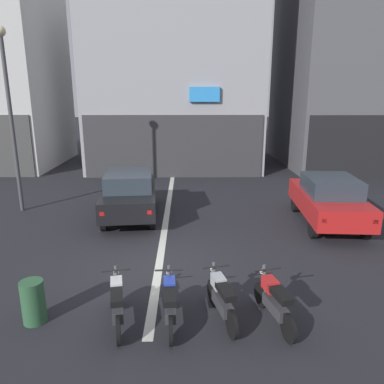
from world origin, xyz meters
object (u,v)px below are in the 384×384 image
(street_lamp, at_px, (9,103))
(motorcycle_white_row_leftmost, at_px, (117,302))
(car_black_crossing_near, at_px, (130,193))
(trash_bin, at_px, (33,302))
(car_red_parked_kerbside, at_px, (329,199))
(motorcycle_red_row_right_mid, at_px, (274,301))
(motorcycle_silver_row_centre, at_px, (221,298))
(car_blue_down_street, at_px, (194,150))
(motorcycle_blue_row_left_mid, at_px, (170,302))

(street_lamp, height_order, motorcycle_white_row_leftmost, street_lamp)
(street_lamp, relative_size, motorcycle_white_row_leftmost, 3.89)
(car_black_crossing_near, relative_size, trash_bin, 4.99)
(car_red_parked_kerbside, distance_m, motorcycle_red_row_right_mid, 6.27)
(car_red_parked_kerbside, distance_m, motorcycle_silver_row_centre, 6.70)
(car_black_crossing_near, relative_size, motorcycle_silver_row_centre, 2.58)
(car_blue_down_street, height_order, street_lamp, street_lamp)
(car_black_crossing_near, xyz_separation_m, motorcycle_red_row_right_mid, (3.63, -6.29, -0.43))
(car_red_parked_kerbside, relative_size, motorcycle_red_row_right_mid, 2.57)
(car_red_parked_kerbside, xyz_separation_m, motorcycle_silver_row_centre, (-4.05, -5.32, -0.43))
(car_blue_down_street, height_order, motorcycle_blue_row_left_mid, car_blue_down_street)
(motorcycle_blue_row_left_mid, xyz_separation_m, motorcycle_red_row_right_mid, (1.97, 0.01, 0.00))
(car_red_parked_kerbside, bearing_deg, motorcycle_white_row_leftmost, -137.92)
(car_red_parked_kerbside, bearing_deg, trash_bin, -145.02)
(car_red_parked_kerbside, bearing_deg, street_lamp, 171.26)
(street_lamp, distance_m, motorcycle_blue_row_left_mid, 9.85)
(motorcycle_silver_row_centre, height_order, trash_bin, motorcycle_silver_row_centre)
(motorcycle_blue_row_left_mid, bearing_deg, street_lamp, 129.32)
(car_blue_down_street, bearing_deg, motorcycle_red_row_right_mid, -86.02)
(car_blue_down_street, bearing_deg, street_lamp, -126.35)
(car_black_crossing_near, xyz_separation_m, trash_bin, (-0.95, -6.19, -0.46))
(car_blue_down_street, height_order, trash_bin, car_blue_down_street)
(car_blue_down_street, xyz_separation_m, motorcycle_silver_row_centre, (0.14, -16.07, -0.43))
(motorcycle_blue_row_left_mid, relative_size, motorcycle_silver_row_centre, 1.02)
(car_red_parked_kerbside, bearing_deg, motorcycle_blue_row_left_mid, -132.73)
(street_lamp, xyz_separation_m, motorcycle_silver_row_centre, (6.83, -6.99, -3.48))
(car_red_parked_kerbside, xyz_separation_m, trash_bin, (-7.65, -5.35, -0.46))
(motorcycle_blue_row_left_mid, bearing_deg, motorcycle_white_row_leftmost, 179.32)
(motorcycle_white_row_leftmost, bearing_deg, car_black_crossing_near, 96.05)
(car_blue_down_street, height_order, motorcycle_red_row_right_mid, car_blue_down_street)
(motorcycle_red_row_right_mid, height_order, trash_bin, motorcycle_red_row_right_mid)
(motorcycle_blue_row_left_mid, bearing_deg, trash_bin, 177.65)
(car_black_crossing_near, distance_m, car_red_parked_kerbside, 6.75)
(motorcycle_blue_row_left_mid, relative_size, motorcycle_red_row_right_mid, 1.02)
(car_blue_down_street, relative_size, motorcycle_silver_row_centre, 2.61)
(car_black_crossing_near, distance_m, motorcycle_white_row_leftmost, 6.33)
(motorcycle_red_row_right_mid, bearing_deg, motorcycle_silver_row_centre, 172.42)
(car_black_crossing_near, bearing_deg, car_blue_down_street, 75.83)
(motorcycle_white_row_leftmost, bearing_deg, street_lamp, 124.27)
(street_lamp, relative_size, motorcycle_red_row_right_mid, 3.92)
(car_black_crossing_near, xyz_separation_m, motorcycle_white_row_leftmost, (0.67, -6.28, -0.43))
(motorcycle_white_row_leftmost, relative_size, motorcycle_red_row_right_mid, 1.01)
(car_blue_down_street, bearing_deg, car_red_parked_kerbside, -68.71)
(motorcycle_blue_row_left_mid, xyz_separation_m, trash_bin, (-2.61, 0.11, -0.03))
(car_black_crossing_near, relative_size, car_blue_down_street, 0.99)
(motorcycle_silver_row_centre, bearing_deg, car_red_parked_kerbside, 52.68)
(street_lamp, bearing_deg, car_red_parked_kerbside, -8.74)
(street_lamp, bearing_deg, motorcycle_white_row_leftmost, -55.73)
(street_lamp, xyz_separation_m, motorcycle_red_row_right_mid, (7.81, -7.12, -3.48))
(motorcycle_red_row_right_mid, bearing_deg, car_blue_down_street, 93.98)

